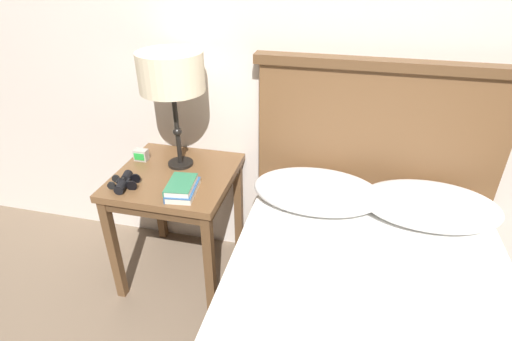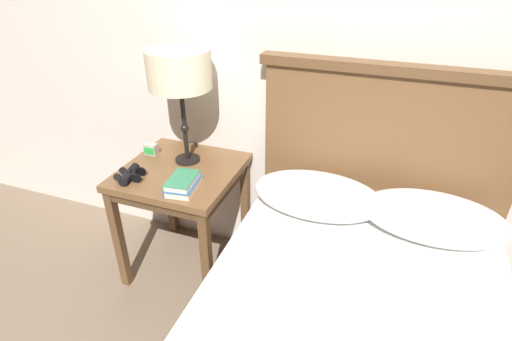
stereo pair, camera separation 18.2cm
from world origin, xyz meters
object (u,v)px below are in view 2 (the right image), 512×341
(book_stacked_on_top, at_px, (182,180))
(alarm_clock, at_px, (151,149))
(nightstand, at_px, (182,183))
(book_on_nightstand, at_px, (184,186))
(table_lamp, at_px, (179,71))
(binoculars_pair, at_px, (130,174))

(book_stacked_on_top, xyz_separation_m, alarm_clock, (-0.33, 0.25, -0.01))
(nightstand, height_order, alarm_clock, alarm_clock)
(nightstand, bearing_deg, book_on_nightstand, -55.37)
(table_lamp, xyz_separation_m, book_stacked_on_top, (0.11, -0.26, -0.43))
(nightstand, xyz_separation_m, alarm_clock, (-0.23, 0.09, 0.12))
(nightstand, distance_m, book_on_nightstand, 0.22)
(book_on_nightstand, bearing_deg, table_lamp, 114.75)
(table_lamp, distance_m, book_stacked_on_top, 0.52)
(nightstand, relative_size, book_stacked_on_top, 3.33)
(book_stacked_on_top, bearing_deg, nightstand, 122.82)
(binoculars_pair, distance_m, alarm_clock, 0.26)
(table_lamp, bearing_deg, alarm_clock, -179.21)
(table_lamp, bearing_deg, binoculars_pair, -123.81)
(book_on_nightstand, distance_m, book_stacked_on_top, 0.03)
(nightstand, xyz_separation_m, binoculars_pair, (-0.18, -0.17, 0.11))
(binoculars_pair, bearing_deg, book_on_nightstand, 1.69)
(alarm_clock, bearing_deg, nightstand, -21.47)
(book_stacked_on_top, bearing_deg, book_on_nightstand, 23.30)
(nightstand, bearing_deg, binoculars_pair, -136.78)
(nightstand, bearing_deg, table_lamp, 93.36)
(book_on_nightstand, relative_size, binoculars_pair, 1.31)
(book_stacked_on_top, distance_m, alarm_clock, 0.42)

